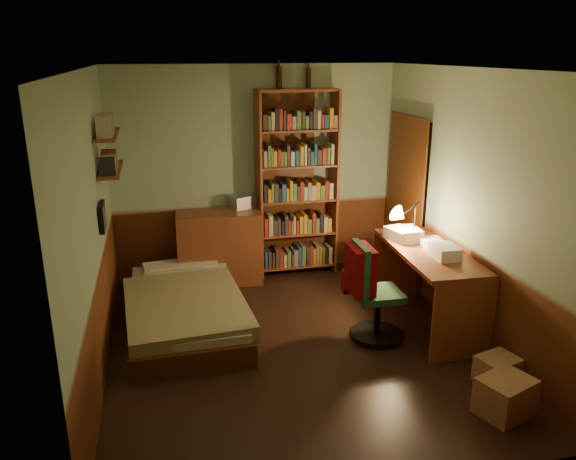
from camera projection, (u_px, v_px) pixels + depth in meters
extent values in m
cube|color=black|center=(294.00, 345.00, 5.50)|extent=(3.50, 4.00, 0.02)
cube|color=silver|center=(295.00, 67.00, 4.70)|extent=(3.50, 4.00, 0.02)
cube|color=#8DA787|center=(256.00, 173.00, 6.96)|extent=(3.50, 0.02, 2.60)
cube|color=#8DA787|center=(91.00, 231.00, 4.71)|extent=(0.02, 4.00, 2.60)
cube|color=#8DA787|center=(469.00, 206.00, 5.48)|extent=(0.02, 4.00, 2.60)
cube|color=#8DA787|center=(378.00, 313.00, 3.23)|extent=(3.50, 0.02, 2.60)
cube|color=black|center=(407.00, 202.00, 6.77)|extent=(0.06, 0.90, 2.00)
cube|color=#3F1D0A|center=(404.00, 202.00, 6.76)|extent=(0.02, 0.98, 2.08)
cube|color=olive|center=(184.00, 297.00, 5.82)|extent=(1.14, 2.08, 0.61)
cube|color=brown|center=(219.00, 247.00, 6.88)|extent=(1.03, 0.56, 0.89)
cube|color=#B2B2B7|center=(243.00, 201.00, 6.91)|extent=(0.35, 0.31, 0.16)
cube|color=brown|center=(297.00, 185.00, 6.96)|extent=(1.01, 0.37, 2.31)
cylinder|color=black|center=(279.00, 77.00, 6.63)|extent=(0.07, 0.07, 0.26)
cylinder|color=black|center=(308.00, 78.00, 6.71)|extent=(0.08, 0.08, 0.23)
cube|color=brown|center=(426.00, 287.00, 5.80)|extent=(0.71, 1.56, 0.82)
cube|color=silver|center=(401.00, 234.00, 5.97)|extent=(0.31, 0.36, 0.12)
cone|color=black|center=(415.00, 212.00, 5.92)|extent=(0.18, 0.18, 0.59)
cube|color=#295132|center=(379.00, 286.00, 5.46)|extent=(0.57, 0.51, 1.13)
cube|color=maroon|center=(352.00, 205.00, 5.31)|extent=(0.26, 0.41, 0.45)
cube|color=brown|center=(111.00, 169.00, 5.67)|extent=(0.20, 0.90, 0.03)
cube|color=brown|center=(108.00, 135.00, 5.56)|extent=(0.20, 0.90, 0.03)
cube|color=black|center=(102.00, 217.00, 5.29)|extent=(0.04, 0.32, 0.26)
cube|color=#9F734F|center=(505.00, 396.00, 4.41)|extent=(0.49, 0.44, 0.30)
cube|color=#9F734F|center=(497.00, 370.00, 4.84)|extent=(0.39, 0.35, 0.23)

